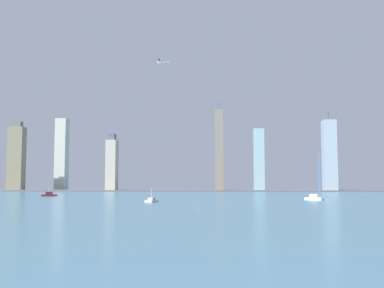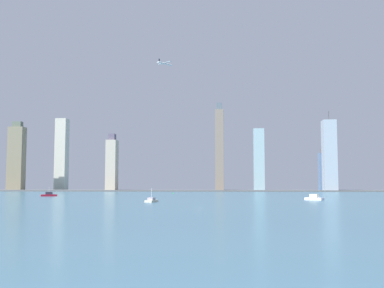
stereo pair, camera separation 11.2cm
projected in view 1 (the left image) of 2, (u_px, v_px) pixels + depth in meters
name	position (u px, v px, depth m)	size (l,w,h in m)	color
ground_plane	(199.00, 207.00, 238.53)	(6000.00, 6000.00, 0.00)	#386177
waterfront_pier	(219.00, 191.00, 777.95)	(892.41, 70.40, 2.34)	#57595B
skyscraper_0	(16.00, 158.00, 840.34)	(27.34, 19.70, 124.12)	#7D755C
skyscraper_1	(325.00, 171.00, 815.69)	(20.38, 19.54, 73.70)	#58769E
skyscraper_2	(112.00, 164.00, 797.45)	(17.13, 23.51, 97.48)	#BAB09B
skyscraper_3	(62.00, 154.00, 910.29)	(21.12, 23.36, 138.93)	beige
skyscraper_4	(219.00, 149.00, 789.16)	(14.15, 21.59, 148.80)	gray
skyscraper_5	(329.00, 156.00, 755.60)	(20.53, 24.04, 130.04)	#A3B1BE
skyscraper_6	(259.00, 160.00, 801.65)	(18.01, 17.99, 106.75)	#93B5BE
boat_1	(314.00, 198.00, 350.62)	(13.74, 12.52, 4.46)	white
boat_2	(152.00, 200.00, 309.78)	(7.31, 14.48, 9.14)	beige
boat_4	(49.00, 195.00, 460.18)	(15.41, 10.64, 8.83)	#AB192C
channel_buoy_0	(173.00, 193.00, 579.21)	(1.26, 1.26, 2.15)	green
airplane	(165.00, 63.00, 846.02)	(27.13, 28.27, 7.97)	silver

